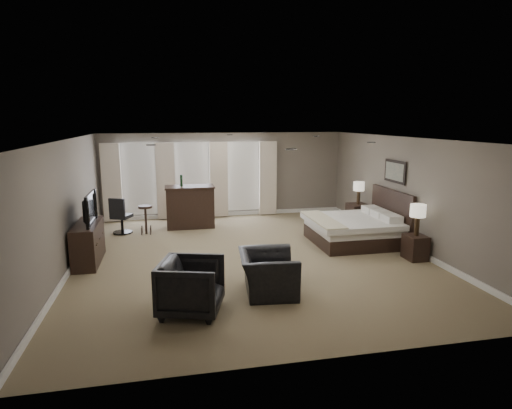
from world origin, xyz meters
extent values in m
cube|color=#7A6A4D|center=(0.00, 0.00, 0.00)|extent=(7.60, 8.60, 0.04)
cube|color=silver|center=(0.00, 0.00, 2.60)|extent=(7.60, 8.60, 0.04)
cube|color=#6D655A|center=(0.00, 4.25, 1.30)|extent=(7.50, 0.04, 2.60)
cube|color=#6D655A|center=(0.00, -4.25, 1.30)|extent=(7.50, 0.04, 2.60)
cube|color=#6D655A|center=(-3.75, 0.00, 1.30)|extent=(0.04, 8.50, 2.60)
cube|color=#6D655A|center=(3.75, 0.00, 1.30)|extent=(0.04, 8.50, 2.60)
cube|color=silver|center=(-2.60, 4.19, 1.25)|extent=(1.15, 0.04, 2.05)
cube|color=silver|center=(-1.00, 4.19, 1.25)|extent=(1.15, 0.04, 2.05)
cube|color=silver|center=(0.60, 4.19, 1.25)|extent=(1.15, 0.04, 2.05)
cube|color=beige|center=(-3.35, 4.07, 1.18)|extent=(0.55, 0.12, 2.30)
cube|color=beige|center=(-1.80, 4.07, 1.18)|extent=(0.55, 0.12, 2.30)
cube|color=beige|center=(-0.20, 4.07, 1.18)|extent=(0.55, 0.12, 2.30)
cube|color=beige|center=(1.35, 4.07, 1.18)|extent=(0.55, 0.12, 2.30)
cube|color=silver|center=(2.58, 0.55, 0.65)|extent=(2.04, 1.95, 1.30)
cube|color=black|center=(3.47, -0.90, 0.27)|extent=(0.40, 0.49, 0.54)
cube|color=black|center=(3.47, 2.00, 0.33)|extent=(0.50, 0.61, 0.66)
cube|color=beige|center=(3.47, -0.90, 0.88)|extent=(0.33, 0.33, 0.68)
cube|color=beige|center=(3.47, 2.00, 0.98)|extent=(0.31, 0.31, 0.63)
cube|color=slate|center=(3.70, 0.55, 1.75)|extent=(0.04, 0.96, 0.56)
cube|color=black|center=(-3.45, 0.34, 0.43)|extent=(0.47, 1.47, 0.85)
imported|color=black|center=(-3.45, 0.34, 0.93)|extent=(0.65, 1.13, 0.15)
imported|color=black|center=(-0.10, -2.02, 0.49)|extent=(0.84, 1.18, 0.97)
imported|color=black|center=(-1.46, -2.55, 0.48)|extent=(1.10, 1.14, 0.96)
cube|color=black|center=(-1.15, 2.98, 0.59)|extent=(1.36, 0.71, 1.19)
cube|color=black|center=(-2.35, 2.48, 0.38)|extent=(0.47, 0.47, 0.77)
cube|color=black|center=(-0.70, 2.82, 0.35)|extent=(0.43, 0.43, 0.70)
cube|color=black|center=(-2.98, 2.67, 0.49)|extent=(0.67, 0.67, 0.99)
camera|label=1|loc=(-1.76, -8.92, 3.00)|focal=30.00mm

